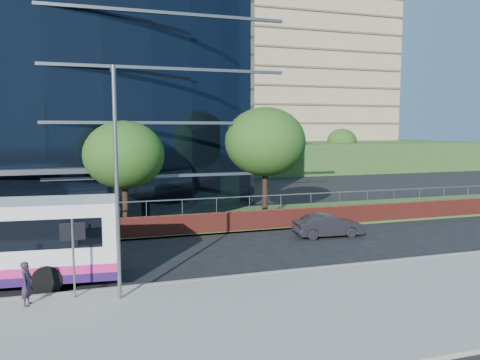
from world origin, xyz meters
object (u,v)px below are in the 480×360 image
object	(u,v)px
parked_car	(328,225)
pedestrian	(27,284)
tree_far_d	(265,142)
tree_dist_e	(241,140)
tree_dist_f	(342,141)
streetlight_east	(116,176)
street_sign	(73,242)
tree_far_c	(124,155)

from	to	relation	value
parked_car	pedestrian	distance (m)	16.11
tree_far_d	pedestrian	world-z (taller)	tree_far_d
tree_dist_e	tree_dist_f	distance (m)	16.13
streetlight_east	pedestrian	size ratio (longest dim) A/B	5.34
tree_dist_f	pedestrian	bearing A→B (deg)	-130.12
street_sign	tree_dist_e	distance (m)	45.99
tree_far_c	streetlight_east	bearing A→B (deg)	-95.11
tree_dist_f	streetlight_east	xyz separation A→B (m)	(-34.00, -44.17, 0.23)
tree_far_c	tree_far_d	size ratio (longest dim) A/B	0.87
tree_far_d	streetlight_east	xyz separation A→B (m)	(-10.00, -12.17, -0.75)
tree_dist_f	parked_car	xyz separation A→B (m)	(-22.24, -37.42, -3.57)
tree_dist_e	streetlight_east	xyz separation A→B (m)	(-18.00, -42.17, -0.10)
tree_far_d	tree_dist_e	distance (m)	31.06
tree_far_d	pedestrian	xyz separation A→B (m)	(-12.99, -11.89, -4.29)
street_sign	parked_car	world-z (taller)	street_sign
parked_car	tree_far_c	bearing A→B (deg)	70.82
streetlight_east	tree_dist_f	bearing A→B (deg)	52.42
tree_far_c	parked_car	distance (m)	12.27
streetlight_east	parked_car	xyz separation A→B (m)	(11.76, 6.75, -3.80)
tree_dist_f	pedestrian	size ratio (longest dim) A/B	4.03
tree_dist_f	tree_dist_e	bearing A→B (deg)	-172.87
street_sign	tree_far_d	size ratio (longest dim) A/B	0.38
streetlight_east	tree_far_c	bearing A→B (deg)	84.89
tree_far_c	pedestrian	size ratio (longest dim) A/B	4.34
tree_far_d	tree_dist_f	xyz separation A→B (m)	(24.00, 32.00, -0.98)
street_sign	pedestrian	size ratio (longest dim) A/B	1.87
tree_far_c	tree_dist_f	world-z (taller)	tree_far_c
tree_far_c	tree_dist_e	xyz separation A→B (m)	(17.00, 31.00, 0.00)
street_sign	streetlight_east	world-z (taller)	streetlight_east
tree_dist_f	streetlight_east	bearing A→B (deg)	-127.58
parked_car	pedestrian	world-z (taller)	pedestrian
tree_far_c	tree_far_d	xyz separation A→B (m)	(9.00, 1.00, 0.65)
tree_dist_f	parked_car	distance (m)	43.68
parked_car	tree_dist_f	bearing A→B (deg)	-27.57
tree_dist_f	pedestrian	xyz separation A→B (m)	(-36.99, -43.89, -3.31)
tree_far_c	pedestrian	bearing A→B (deg)	-110.11
street_sign	tree_dist_f	world-z (taller)	tree_dist_f
parked_car	pedestrian	bearing A→B (deg)	116.82
street_sign	tree_far_c	bearing A→B (deg)	76.71
tree_far_c	tree_dist_f	size ratio (longest dim) A/B	1.08
parked_car	pedestrian	xyz separation A→B (m)	(-14.75, -6.47, 0.26)
street_sign	parked_car	bearing A→B (deg)	24.93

